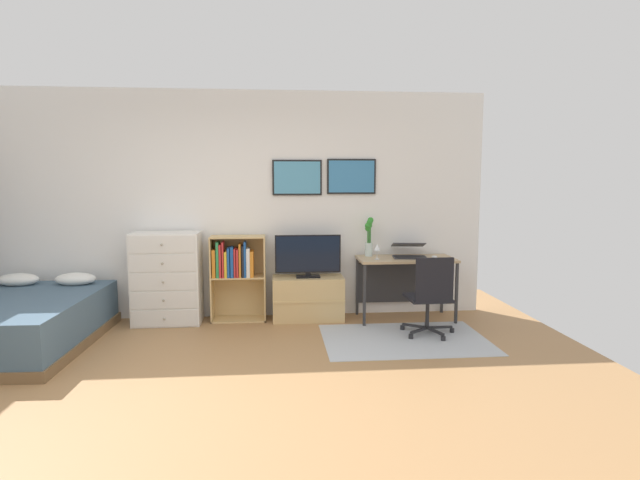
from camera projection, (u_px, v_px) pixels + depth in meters
name	position (u px, v px, depth m)	size (l,w,h in m)	color
ground_plane	(209.00, 399.00, 3.90)	(7.20, 7.20, 0.00)	#A87A4C
wall_back_with_posters	(233.00, 205.00, 6.15)	(6.12, 0.09, 2.70)	white
area_rug	(405.00, 339.00, 5.35)	(1.70, 1.20, 0.01)	#B2B7BC
bed	(16.00, 322.00, 5.08)	(1.47, 1.96, 0.62)	brown
dresser	(167.00, 278.00, 5.91)	(0.76, 0.46, 1.06)	white
bookshelf	(236.00, 269.00, 6.02)	(0.64, 0.30, 1.00)	tan
tv_stand	(308.00, 298.00, 6.10)	(0.83, 0.41, 0.51)	tan
television	(308.00, 256.00, 6.02)	(0.77, 0.16, 0.50)	black
desk	(404.00, 268.00, 6.15)	(1.13, 0.57, 0.74)	tan
office_chair	(431.00, 294.00, 5.42)	(0.56, 0.58, 0.86)	#232326
laptop	(409.00, 251.00, 6.12)	(0.44, 0.47, 0.17)	#333338
computer_mouse	(435.00, 257.00, 6.00)	(0.06, 0.10, 0.03)	silver
bamboo_vase	(369.00, 235.00, 6.16)	(0.11, 0.10, 0.47)	silver
wine_glass	(377.00, 248.00, 5.92)	(0.07, 0.07, 0.18)	silver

